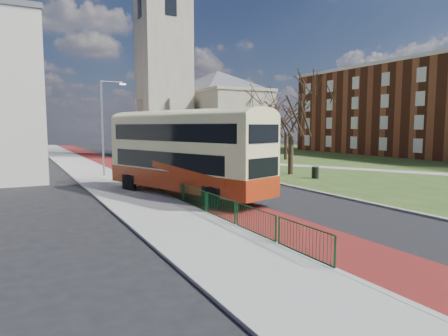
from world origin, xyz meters
TOP-DOWN VIEW (x-y plane):
  - ground at (0.00, 0.00)m, footprint 160.00×160.00m
  - road_carriageway at (1.50, 20.00)m, footprint 9.00×120.00m
  - bus_lane at (-1.20, 20.00)m, footprint 3.40×120.00m
  - pavement_west at (-5.00, 20.00)m, footprint 4.00×120.00m
  - kerb_west at (-3.00, 20.00)m, footprint 0.25×120.00m
  - kerb_east at (6.10, 22.00)m, footprint 0.25×80.00m
  - grass_green at (26.00, 22.00)m, footprint 40.00×80.00m
  - footpath at (20.00, 10.00)m, footprint 18.84×32.82m
  - pedestrian_railing at (-2.95, 4.00)m, footprint 0.07×24.00m
  - gothic_church at (12.56, 38.00)m, footprint 16.38×18.00m
  - brick_terrace at (40.00, 20.00)m, footprint 10.30×44.30m
  - streetlamp at (-4.35, 18.00)m, footprint 2.13×0.18m
  - bus at (-1.99, 5.94)m, footprint 6.54×12.37m
  - winter_tree_near at (10.49, 11.83)m, footprint 7.66×7.66m
  - winter_tree_far at (19.63, 24.89)m, footprint 6.42×6.42m
  - litter_bin at (10.61, 8.68)m, footprint 0.71×0.71m

SIDE VIEW (x-z plane):
  - ground at x=0.00m, z-range 0.00..0.00m
  - road_carriageway at x=1.50m, z-range 0.00..0.01m
  - bus_lane at x=-1.20m, z-range 0.00..0.01m
  - grass_green at x=26.00m, z-range 0.00..0.04m
  - footpath at x=20.00m, z-range 0.04..0.07m
  - pavement_west at x=-5.00m, z-range 0.00..0.12m
  - kerb_west at x=-3.00m, z-range 0.00..0.13m
  - kerb_east at x=6.10m, z-range 0.00..0.13m
  - litter_bin at x=10.61m, z-range 0.04..1.04m
  - pedestrian_railing at x=-2.95m, z-range -0.01..1.11m
  - bus at x=-1.99m, z-range 0.36..5.42m
  - streetlamp at x=-4.35m, z-range 0.59..8.59m
  - winter_tree_near at x=10.49m, z-range 1.70..10.36m
  - winter_tree_far at x=19.63m, z-range 1.77..10.76m
  - brick_terrace at x=40.00m, z-range 0.01..13.51m
  - gothic_church at x=12.56m, z-range -6.87..33.13m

